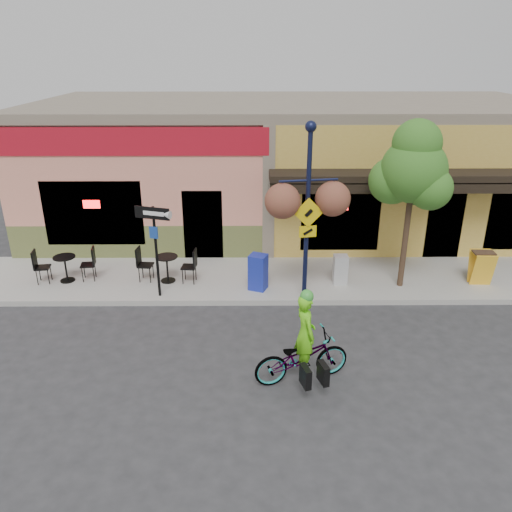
{
  "coord_description": "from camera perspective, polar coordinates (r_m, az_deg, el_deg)",
  "views": [
    {
      "loc": [
        -1.49,
        -11.02,
        6.18
      ],
      "look_at": [
        -1.4,
        0.5,
        1.4
      ],
      "focal_mm": 35.0,
      "sensor_mm": 36.0,
      "label": 1
    }
  ],
  "objects": [
    {
      "name": "cafe_set_left",
      "position": [
        14.84,
        -20.96,
        -0.98
      ],
      "size": [
        1.71,
        1.03,
        0.97
      ],
      "primitive_type": null,
      "rotation": [
        0.0,
        0.0,
        0.14
      ],
      "color": "black",
      "rests_on": "sidewalk"
    },
    {
      "name": "curb",
      "position": [
        13.16,
        6.13,
        -5.23
      ],
      "size": [
        24.0,
        0.12,
        0.15
      ],
      "primitive_type": "cube",
      "color": "#A8A59E",
      "rests_on": "ground"
    },
    {
      "name": "street_tree",
      "position": [
        13.58,
        17.12,
        5.47
      ],
      "size": [
        2.22,
        2.22,
        4.55
      ],
      "primitive_type": null,
      "rotation": [
        0.0,
        0.0,
        -0.3
      ],
      "color": "#3D7A26",
      "rests_on": "sidewalk"
    },
    {
      "name": "cafe_set_right",
      "position": [
        14.07,
        -10.13,
        -1.02
      ],
      "size": [
        1.71,
        0.98,
        0.98
      ],
      "primitive_type": null,
      "rotation": [
        0.0,
        0.0,
        -0.1
      ],
      "color": "black",
      "rests_on": "sidewalk"
    },
    {
      "name": "sidewalk",
      "position": [
        14.45,
        5.52,
        -2.56
      ],
      "size": [
        24.0,
        3.0,
        0.15
      ],
      "primitive_type": "cube",
      "color": "#9E9B93",
      "rests_on": "ground"
    },
    {
      "name": "one_way_sign",
      "position": [
        13.0,
        -11.31,
        0.4
      ],
      "size": [
        0.96,
        0.47,
        2.45
      ],
      "primitive_type": null,
      "rotation": [
        0.0,
        0.0,
        -0.3
      ],
      "color": "black",
      "rests_on": "sidewalk"
    },
    {
      "name": "bicycle",
      "position": [
        10.16,
        5.24,
        -11.47
      ],
      "size": [
        2.07,
        1.2,
        1.03
      ],
      "primitive_type": "imported",
      "rotation": [
        0.0,
        0.0,
        1.85
      ],
      "color": "maroon",
      "rests_on": "ground"
    },
    {
      "name": "ground",
      "position": [
        12.72,
        6.38,
        -6.69
      ],
      "size": [
        90.0,
        90.0,
        0.0
      ],
      "primitive_type": "plane",
      "color": "#2D2D30",
      "rests_on": "ground"
    },
    {
      "name": "sandwich_board",
      "position": [
        14.91,
        24.57,
        -1.49
      ],
      "size": [
        0.59,
        0.44,
        0.95
      ],
      "primitive_type": null,
      "rotation": [
        0.0,
        0.0,
        -0.05
      ],
      "color": "yellow",
      "rests_on": "sidewalk"
    },
    {
      "name": "newspaper_box_grey",
      "position": [
        13.97,
        9.6,
        -1.53
      ],
      "size": [
        0.38,
        0.35,
        0.82
      ],
      "primitive_type": null,
      "rotation": [
        0.0,
        0.0,
        0.0
      ],
      "color": "#ADADAD",
      "rests_on": "sidewalk"
    },
    {
      "name": "newspaper_box_blue",
      "position": [
        13.4,
        0.24,
        -1.85
      ],
      "size": [
        0.56,
        0.53,
        0.99
      ],
      "primitive_type": null,
      "rotation": [
        0.0,
        0.0,
        -0.38
      ],
      "color": "#1B2AA5",
      "rests_on": "sidewalk"
    },
    {
      "name": "lamp_post",
      "position": [
        12.33,
        5.87,
        4.67
      ],
      "size": [
        1.52,
        0.79,
        4.54
      ],
      "primitive_type": null,
      "rotation": [
        0.0,
        0.0,
        0.15
      ],
      "color": "#111737",
      "rests_on": "sidewalk"
    },
    {
      "name": "building",
      "position": [
        18.99,
        4.14,
        10.54
      ],
      "size": [
        18.2,
        8.2,
        4.5
      ],
      "primitive_type": null,
      "color": "#E1876F",
      "rests_on": "ground"
    },
    {
      "name": "cyclist_rider",
      "position": [
        9.99,
        5.6,
        -9.99
      ],
      "size": [
        0.55,
        0.69,
        1.65
      ],
      "primitive_type": "imported",
      "rotation": [
        0.0,
        0.0,
        1.85
      ],
      "color": "#67DC17",
      "rests_on": "ground"
    }
  ]
}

